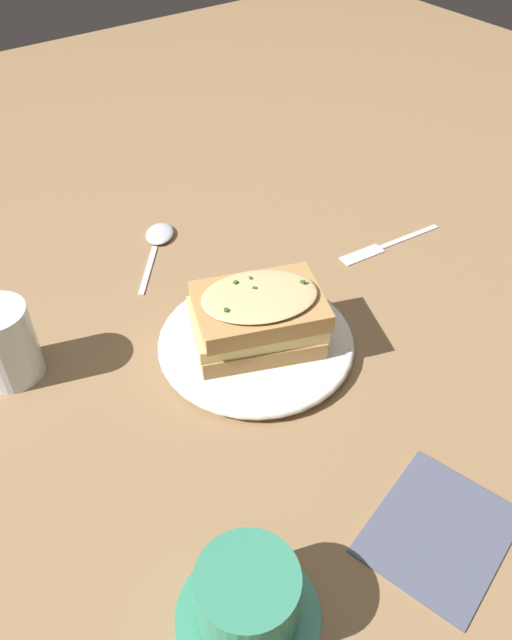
% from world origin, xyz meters
% --- Properties ---
extents(ground_plane, '(2.40, 2.40, 0.00)m').
position_xyz_m(ground_plane, '(0.00, 0.00, 0.00)').
color(ground_plane, olive).
extents(dinner_plate, '(0.24, 0.24, 0.02)m').
position_xyz_m(dinner_plate, '(0.02, -0.02, 0.01)').
color(dinner_plate, silver).
rests_on(dinner_plate, ground_plane).
extents(sandwich, '(0.18, 0.15, 0.07)m').
position_xyz_m(sandwich, '(0.02, -0.01, 0.05)').
color(sandwich, '#B2844C').
rests_on(sandwich, dinner_plate).
extents(teacup_with_saucer, '(0.12, 0.12, 0.07)m').
position_xyz_m(teacup_with_saucer, '(0.22, 0.24, 0.03)').
color(teacup_with_saucer, '#338466').
rests_on(teacup_with_saucer, ground_plane).
extents(water_glass, '(0.07, 0.07, 0.10)m').
position_xyz_m(water_glass, '(0.28, -0.15, 0.05)').
color(water_glass, silver).
rests_on(water_glass, ground_plane).
extents(fork, '(0.18, 0.03, 0.00)m').
position_xyz_m(fork, '(-0.25, -0.08, 0.00)').
color(fork, silver).
rests_on(fork, ground_plane).
extents(spoon, '(0.12, 0.14, 0.01)m').
position_xyz_m(spoon, '(0.01, -0.29, 0.00)').
color(spoon, silver).
rests_on(spoon, ground_plane).
extents(napkin, '(0.17, 0.15, 0.00)m').
position_xyz_m(napkin, '(0.03, 0.28, 0.00)').
color(napkin, '#4C5166').
rests_on(napkin, ground_plane).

